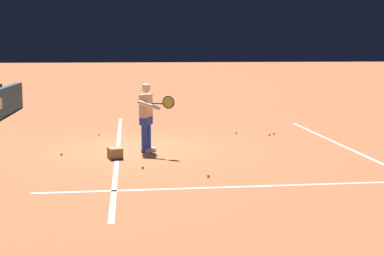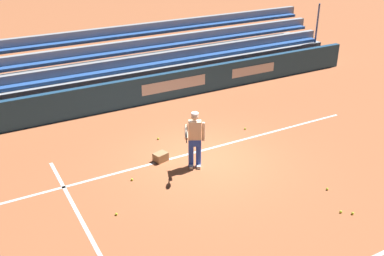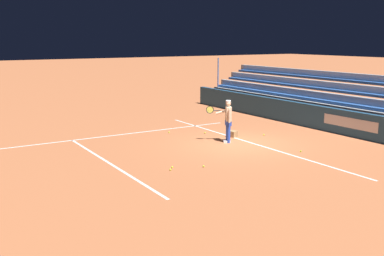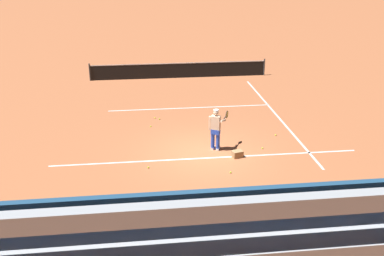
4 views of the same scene
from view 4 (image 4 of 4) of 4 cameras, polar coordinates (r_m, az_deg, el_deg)
ground_plane at (r=17.91m, az=1.70°, el=-3.15°), size 160.00×160.00×0.00m
court_baseline_white at (r=17.46m, az=1.94°, el=-3.83°), size 12.00×0.10×0.01m
court_sideline_white at (r=22.42m, az=10.63°, el=1.70°), size 0.10×12.00×0.01m
court_service_line_white at (r=22.97m, az=-0.31°, el=2.57°), size 8.22×0.10×0.01m
back_wall_sponsor_board at (r=13.36m, az=4.82°, el=-9.82°), size 20.63×0.25×1.10m
bleacher_stand at (r=11.78m, az=6.72°, el=-13.67°), size 19.60×2.40×2.95m
tennis_player at (r=17.85m, az=3.06°, el=-0.13°), size 0.89×0.89×1.71m
ball_box_cardboard at (r=17.58m, az=5.78°, el=-3.30°), size 0.47×0.40×0.26m
tennis_ball_far_left at (r=21.59m, az=-4.74°, el=1.31°), size 0.07×0.07×0.07m
tennis_ball_toward_net at (r=19.84m, az=10.56°, el=-0.87°), size 0.07×0.07×0.07m
tennis_ball_midcourt at (r=21.42m, az=-4.16°, el=1.16°), size 0.07×0.07×0.07m
tennis_ball_far_right at (r=16.36m, az=4.92°, el=-5.63°), size 0.07×0.07×0.07m
tennis_ball_near_player at (r=18.44m, az=8.93°, el=-2.55°), size 0.07×0.07×0.07m
tennis_ball_on_baseline at (r=16.73m, az=-5.57°, el=-5.00°), size 0.07×0.07×0.07m
tennis_ball_stray_back at (r=20.54m, az=-5.26°, el=0.21°), size 0.07×0.07×0.07m
tennis_net at (r=28.43m, az=-1.68°, el=7.35°), size 11.09×0.09×1.07m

